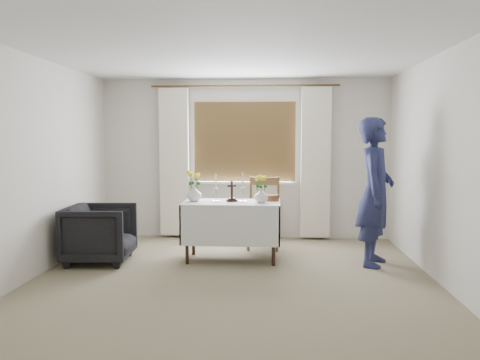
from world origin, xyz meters
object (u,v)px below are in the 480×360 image
wooden_chair (264,213)px  armchair (100,233)px  flower_vase_left (194,193)px  person (375,192)px  flower_vase_right (261,196)px  altar_table (232,231)px  wooden_cross (232,191)px

wooden_chair → armchair: (-2.06, -0.92, -0.14)m
wooden_chair → flower_vase_left: 1.18m
person → armchair: bearing=111.4°
armchair → flower_vase_right: flower_vase_right is taller
person → flower_vase_left: (-2.28, 0.11, -0.05)m
flower_vase_right → altar_table: bearing=171.7°
person → flower_vase_left: bearing=106.6°
altar_table → flower_vase_left: 0.69m
flower_vase_left → flower_vase_right: flower_vase_left is taller
armchair → wooden_chair: bearing=-69.7°
wooden_chair → wooden_cross: bearing=-117.8°
wooden_cross → flower_vase_left: wooden_cross is taller
wooden_chair → flower_vase_right: bearing=-88.9°
person → wooden_cross: size_ratio=6.73×
wooden_cross → armchair: bearing=167.4°
altar_table → wooden_cross: bearing=87.9°
wooden_chair → person: bearing=-27.3°
wooden_chair → flower_vase_right: (-0.02, -0.76, 0.34)m
altar_table → person: (1.79, -0.09, 0.54)m
flower_vase_left → wooden_cross: bearing=0.6°
altar_table → armchair: altar_table is taller
armchair → flower_vase_left: bearing=-82.4°
armchair → wooden_cross: bearing=-85.5°
flower_vase_left → person: bearing=-2.8°
flower_vase_right → armchair: bearing=-175.5°
altar_table → flower_vase_right: (0.38, -0.06, 0.47)m
person → flower_vase_right: person is taller
wooden_cross → flower_vase_left: bearing=159.8°
altar_table → wooden_chair: wooden_chair is taller
person → flower_vase_right: bearing=107.9°
flower_vase_right → wooden_chair: bearing=88.6°
wooden_cross → flower_vase_right: bearing=-33.0°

